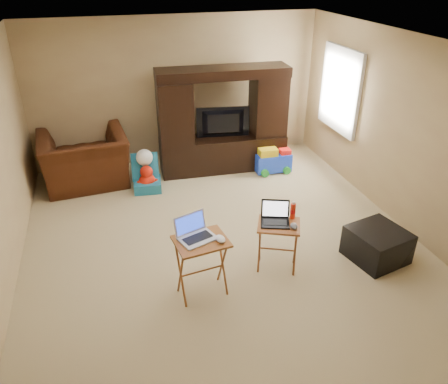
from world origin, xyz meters
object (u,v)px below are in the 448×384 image
object	(u,v)px
recliner	(85,160)
child_rocker	(147,174)
water_bottle	(293,211)
push_toy	(273,159)
tray_table_right	(277,246)
laptop_right	(276,215)
ottoman	(377,245)
mouse_left	(220,239)
laptop_left	(197,230)
entertainment_center	(223,121)
plush_toy	(147,178)
tray_table_left	(202,267)
television	(224,124)
mouse_right	(294,226)

from	to	relation	value
recliner	child_rocker	xyz separation A→B (m)	(0.91, -0.46, -0.15)
water_bottle	push_toy	bearing A→B (deg)	73.05
tray_table_right	laptop_right	xyz separation A→B (m)	(-0.04, 0.02, 0.43)
ottoman	mouse_left	xyz separation A→B (m)	(-2.02, -0.10, 0.54)
push_toy	laptop_left	xyz separation A→B (m)	(-1.93, -2.67, 0.60)
recliner	laptop_left	size ratio (longest dim) A/B	3.58
entertainment_center	mouse_left	bearing A→B (deg)	-103.50
plush_toy	water_bottle	xyz separation A→B (m)	(1.43, -2.35, 0.51)
tray_table_left	mouse_left	bearing A→B (deg)	-27.93
ottoman	push_toy	bearing A→B (deg)	96.68
television	water_bottle	xyz separation A→B (m)	(0.05, -2.74, -0.13)
recliner	push_toy	xyz separation A→B (m)	(3.09, -0.38, -0.20)
push_toy	mouse_left	bearing A→B (deg)	-120.03
television	child_rocker	bearing A→B (deg)	24.09
push_toy	tray_table_left	distance (m)	3.31
tray_table_right	laptop_left	xyz separation A→B (m)	(-0.99, -0.16, 0.52)
push_toy	laptop_right	world-z (taller)	laptop_right
laptop_left	water_bottle	distance (m)	1.22
entertainment_center	tray_table_left	distance (m)	3.29
push_toy	laptop_left	world-z (taller)	laptop_left
entertainment_center	television	distance (m)	0.06
recliner	laptop_right	size ratio (longest dim) A/B	4.08
recliner	mouse_left	xyz separation A→B (m)	(1.38, -3.16, 0.31)
entertainment_center	ottoman	xyz separation A→B (m)	(1.11, -3.03, -0.68)
child_rocker	laptop_right	world-z (taller)	laptop_right
push_toy	mouse_left	size ratio (longest dim) A/B	4.32
plush_toy	ottoman	world-z (taller)	plush_toy
ottoman	tray_table_right	size ratio (longest dim) A/B	1.00
plush_toy	water_bottle	size ratio (longest dim) A/B	2.19
push_toy	plush_toy	bearing A→B (deg)	-176.29
ottoman	laptop_right	size ratio (longest dim) A/B	1.91
recliner	plush_toy	size ratio (longest dim) A/B	3.17
tray_table_left	laptop_right	bearing A→B (deg)	5.27
television	laptop_left	bearing A→B (deg)	77.51
child_rocker	water_bottle	bearing A→B (deg)	-52.51
recliner	laptop_right	world-z (taller)	same
child_rocker	push_toy	bearing A→B (deg)	8.35
child_rocker	ottoman	world-z (taller)	child_rocker
plush_toy	ottoman	xyz separation A→B (m)	(2.48, -2.59, -0.01)
laptop_left	mouse_right	xyz separation A→B (m)	(1.12, 0.04, -0.18)
recliner	laptop_left	distance (m)	3.29
child_rocker	push_toy	world-z (taller)	child_rocker
tray_table_right	laptop_right	bearing A→B (deg)	177.77
entertainment_center	laptop_left	world-z (taller)	entertainment_center
push_toy	laptop_right	size ratio (longest dim) A/B	1.91
recliner	tray_table_left	distance (m)	3.31
plush_toy	push_toy	xyz separation A→B (m)	(2.17, 0.08, 0.02)
entertainment_center	tray_table_right	distance (m)	2.92
tray_table_right	mouse_right	size ratio (longest dim) A/B	4.92
tray_table_left	mouse_right	distance (m)	1.13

